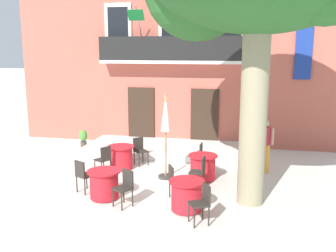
# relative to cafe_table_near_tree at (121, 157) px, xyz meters

# --- Properties ---
(ground_plane) EXTENTS (120.00, 120.00, 0.00)m
(ground_plane) POSITION_rel_cafe_table_near_tree_xyz_m (0.97, -1.44, -0.39)
(ground_plane) COLOR silver
(building_facade) EXTENTS (13.00, 5.09, 7.50)m
(building_facade) POSITION_rel_cafe_table_near_tree_xyz_m (1.00, 5.55, 3.36)
(building_facade) COLOR #BC5B4C
(building_facade) RESTS_ON ground
(entrance_step_platform) EXTENTS (6.03, 2.55, 0.25)m
(entrance_step_platform) POSITION_rel_cafe_table_near_tree_xyz_m (1.00, 2.28, -0.27)
(entrance_step_platform) COLOR silver
(entrance_step_platform) RESTS_ON ground
(cafe_table_near_tree) EXTENTS (0.86, 0.86, 0.76)m
(cafe_table_near_tree) POSITION_rel_cafe_table_near_tree_xyz_m (0.00, 0.00, 0.00)
(cafe_table_near_tree) COLOR red
(cafe_table_near_tree) RESTS_ON ground
(cafe_chair_near_tree_0) EXTENTS (0.55, 0.55, 0.91)m
(cafe_chair_near_tree_0) POSITION_rel_cafe_table_near_tree_xyz_m (-0.32, -0.68, 0.14)
(cafe_chair_near_tree_0) COLOR #2D2823
(cafe_chair_near_tree_0) RESTS_ON ground
(cafe_chair_near_tree_1) EXTENTS (0.57, 0.57, 0.91)m
(cafe_chair_near_tree_1) POSITION_rel_cafe_table_near_tree_xyz_m (0.46, 0.59, 0.14)
(cafe_chair_near_tree_1) COLOR #2D2823
(cafe_chair_near_tree_1) RESTS_ON ground
(cafe_table_middle) EXTENTS (0.86, 0.86, 0.76)m
(cafe_table_middle) POSITION_rel_cafe_table_near_tree_xyz_m (2.72, -0.51, 0.00)
(cafe_table_middle) COLOR red
(cafe_table_middle) RESTS_ON ground
(cafe_chair_middle_0) EXTENTS (0.42, 0.42, 0.91)m
(cafe_chair_middle_0) POSITION_rel_cafe_table_near_tree_xyz_m (2.67, 0.24, 0.14)
(cafe_chair_middle_0) COLOR #2D2823
(cafe_chair_middle_0) RESTS_ON ground
(cafe_chair_middle_1) EXTENTS (0.44, 0.44, 0.91)m
(cafe_chair_middle_1) POSITION_rel_cafe_table_near_tree_xyz_m (2.72, -1.27, 0.14)
(cafe_chair_middle_1) COLOR #2D2823
(cafe_chair_middle_1) RESTS_ON ground
(cafe_table_front) EXTENTS (0.86, 0.86, 0.76)m
(cafe_table_front) POSITION_rel_cafe_table_near_tree_xyz_m (2.61, -2.82, 0.00)
(cafe_table_front) COLOR red
(cafe_table_front) RESTS_ON ground
(cafe_chair_front_0) EXTENTS (0.55, 0.55, 0.91)m
(cafe_chair_front_0) POSITION_rel_cafe_table_near_tree_xyz_m (3.05, -3.43, 0.14)
(cafe_chair_front_0) COLOR #2D2823
(cafe_chair_front_0) RESTS_ON ground
(cafe_chair_front_1) EXTENTS (0.54, 0.54, 0.91)m
(cafe_chair_front_1) POSITION_rel_cafe_table_near_tree_xyz_m (2.20, -2.18, 0.14)
(cafe_chair_front_1) COLOR #2D2823
(cafe_chair_front_1) RESTS_ON ground
(cafe_table_far_side) EXTENTS (0.86, 0.86, 0.76)m
(cafe_table_far_side) POSITION_rel_cafe_table_near_tree_xyz_m (0.39, -2.50, 0.00)
(cafe_table_far_side) COLOR red
(cafe_table_far_side) RESTS_ON ground
(cafe_chair_far_side_0) EXTENTS (0.55, 0.55, 0.91)m
(cafe_chair_far_side_0) POSITION_rel_cafe_table_near_tree_xyz_m (1.07, -2.84, 0.14)
(cafe_chair_far_side_0) COLOR #2D2823
(cafe_chair_far_side_0) RESTS_ON ground
(cafe_chair_far_side_1) EXTENTS (0.54, 0.54, 0.91)m
(cafe_chair_far_side_1) POSITION_rel_cafe_table_near_tree_xyz_m (-0.31, -2.23, 0.14)
(cafe_chair_far_side_1) COLOR #2D2823
(cafe_chair_far_side_1) RESTS_ON ground
(cafe_umbrella) EXTENTS (0.44, 0.44, 2.55)m
(cafe_umbrella) POSITION_rel_cafe_table_near_tree_xyz_m (1.61, -0.59, 1.27)
(cafe_umbrella) COLOR #997A56
(cafe_umbrella) RESTS_ON ground
(ground_planter_left) EXTENTS (0.31, 0.31, 0.71)m
(ground_planter_left) POSITION_rel_cafe_table_near_tree_xyz_m (-2.37, 2.35, -0.00)
(ground_planter_left) COLOR #47423D
(ground_planter_left) RESTS_ON ground
(pedestrian_near_entrance) EXTENTS (0.53, 0.40, 1.69)m
(pedestrian_near_entrance) POSITION_rel_cafe_table_near_tree_xyz_m (4.52, 0.56, 0.56)
(pedestrian_near_entrance) COLOR gold
(pedestrian_near_entrance) RESTS_ON ground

